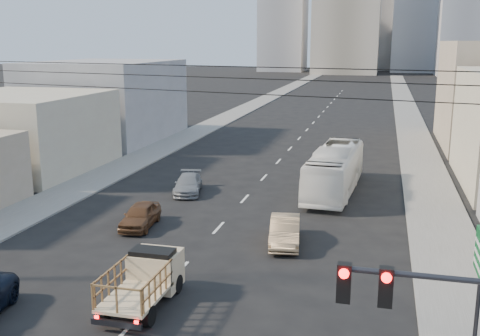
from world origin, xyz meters
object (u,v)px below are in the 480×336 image
at_px(city_bus, 335,170).
at_px(flatbed_pickup, 145,277).
at_px(sedan_tan, 285,231).
at_px(sedan_grey, 188,184).
at_px(sedan_brown, 140,215).
at_px(green_sign, 480,274).

bearing_deg(city_bus, flatbed_pickup, -103.23).
bearing_deg(sedan_tan, city_bus, 73.70).
bearing_deg(city_bus, sedan_grey, -160.84).
relative_size(city_bus, sedan_brown, 2.88).
height_order(flatbed_pickup, green_sign, green_sign).
xyz_separation_m(city_bus, sedan_tan, (-1.52, -10.67, -0.85)).
bearing_deg(sedan_grey, flatbed_pickup, -89.65).
height_order(flatbed_pickup, sedan_tan, flatbed_pickup).
height_order(sedan_brown, green_sign, green_sign).
height_order(city_bus, sedan_grey, city_bus).
bearing_deg(flatbed_pickup, sedan_tan, 62.35).
distance_m(flatbed_pickup, sedan_tan, 8.88).
bearing_deg(sedan_brown, flatbed_pickup, -70.78).
xyz_separation_m(city_bus, sedan_grey, (-9.50, -2.63, -0.93)).
xyz_separation_m(flatbed_pickup, sedan_grey, (-3.86, 15.90, -0.49)).
xyz_separation_m(sedan_brown, sedan_tan, (8.14, -0.66, 0.03)).
distance_m(city_bus, sedan_grey, 9.90).
bearing_deg(green_sign, flatbed_pickup, 164.67).
xyz_separation_m(flatbed_pickup, green_sign, (11.34, -3.11, 2.65)).
bearing_deg(sedan_grey, green_sign, -64.64).
xyz_separation_m(sedan_tan, sedan_grey, (-7.98, 8.04, -0.08)).
relative_size(flatbed_pickup, sedan_tan, 1.06).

